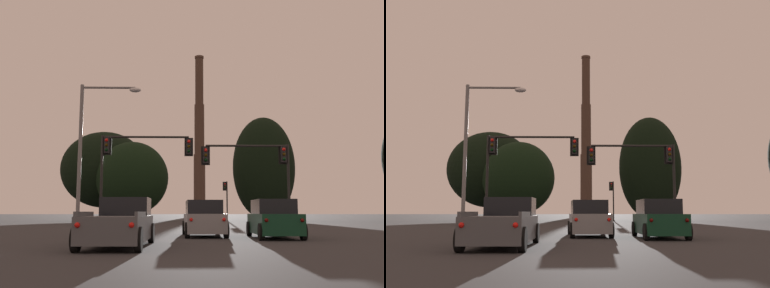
{
  "view_description": "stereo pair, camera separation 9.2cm",
  "coord_description": "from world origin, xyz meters",
  "views": [
    {
      "loc": [
        -1.12,
        0.02,
        1.24
      ],
      "look_at": [
        -0.12,
        41.61,
        7.58
      ],
      "focal_mm": 42.0,
      "sensor_mm": 36.0,
      "label": 1
    },
    {
      "loc": [
        -1.02,
        0.02,
        1.24
      ],
      "look_at": [
        -0.12,
        41.61,
        7.58
      ],
      "focal_mm": 42.0,
      "sensor_mm": 36.0,
      "label": 2
    }
  ],
  "objects": [
    {
      "name": "suv_center_lane_front",
      "position": [
        0.07,
        23.89,
        0.9
      ],
      "size": [
        2.23,
        4.95,
        1.86
      ],
      "rotation": [
        0.0,
        0.0,
        0.03
      ],
      "color": "gray",
      "rests_on": "ground_plane"
    },
    {
      "name": "pickup_truck_left_lane_second",
      "position": [
        -3.36,
        16.89,
        0.8
      ],
      "size": [
        2.31,
        5.55,
        1.82
      ],
      "rotation": [
        0.0,
        0.0,
        -0.02
      ],
      "color": "#4C4F54",
      "rests_on": "ground_plane"
    },
    {
      "name": "suv_right_lane_front",
      "position": [
        3.4,
        22.14,
        0.9
      ],
      "size": [
        2.15,
        4.92,
        1.86
      ],
      "rotation": [
        0.0,
        0.0,
        -0.01
      ],
      "color": "#0F3823",
      "rests_on": "ground_plane"
    },
    {
      "name": "traffic_light_overhead_right",
      "position": [
        3.95,
        29.09,
        4.35
      ],
      "size": [
        5.89,
        0.5,
        5.66
      ],
      "color": "black",
      "rests_on": "ground_plane"
    },
    {
      "name": "traffic_light_far_right",
      "position": [
        5.24,
        63.73,
        3.67
      ],
      "size": [
        0.78,
        0.5,
        5.58
      ],
      "color": "black",
      "rests_on": "ground_plane"
    },
    {
      "name": "traffic_light_overhead_left",
      "position": [
        -4.37,
        29.71,
        4.86
      ],
      "size": [
        6.25,
        0.5,
        6.32
      ],
      "color": "black",
      "rests_on": "ground_plane"
    },
    {
      "name": "street_lamp",
      "position": [
        -6.01,
        23.95,
        5.04
      ],
      "size": [
        3.31,
        0.36,
        8.14
      ],
      "color": "slate",
      "rests_on": "ground_plane"
    },
    {
      "name": "smokestack",
      "position": [
        4.92,
        148.06,
        21.27
      ],
      "size": [
        6.12,
        6.12,
        54.31
      ],
      "color": "#3C2B22",
      "rests_on": "ground_plane"
    },
    {
      "name": "treeline_far_left",
      "position": [
        -7.77,
        61.1,
        5.83
      ],
      "size": [
        9.81,
        8.82,
        10.78
      ],
      "color": "black",
      "rests_on": "ground_plane"
    },
    {
      "name": "treeline_center_right",
      "position": [
        10.99,
        65.32,
        7.71
      ],
      "size": [
        9.07,
        8.17,
        15.2
      ],
      "color": "black",
      "rests_on": "ground_plane"
    },
    {
      "name": "treeline_center_left",
      "position": [
        -12.25,
        65.02,
        7.34
      ],
      "size": [
        12.44,
        11.2,
        12.82
      ],
      "color": "black",
      "rests_on": "ground_plane"
    }
  ]
}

